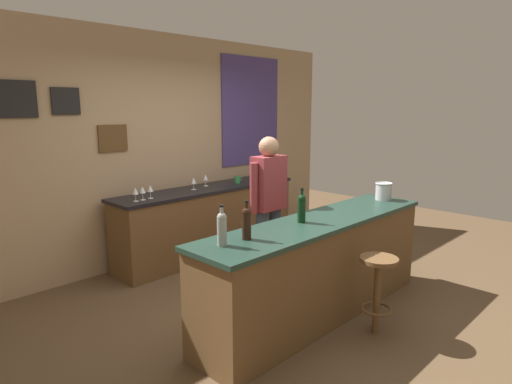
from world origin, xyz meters
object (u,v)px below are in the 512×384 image
Objects in this scene: bar_stool at (378,282)px; wine_glass_a at (135,192)px; wine_glass_d at (194,181)px; wine_bottle_b at (247,222)px; wine_glass_c at (150,189)px; wine_bottle_c at (302,207)px; bartender at (269,202)px; coffee_mug at (237,180)px; wine_glass_b at (142,190)px; wine_glass_e at (205,178)px; ice_bucket at (384,191)px; wine_bottle_a at (222,228)px.

bar_stool is 2.69m from wine_glass_a.
wine_glass_a is at bearing -173.96° from wine_glass_d.
bar_stool is 4.39× the size of wine_glass_a.
wine_bottle_b is 1.97× the size of wine_glass_a.
wine_glass_c is at bearing 102.93° from bar_stool.
wine_glass_d is at bearing 79.94° from wine_bottle_c.
bartender is 1.42m from coffee_mug.
wine_glass_d is (-0.00, 1.27, 0.07)m from bartender.
wine_glass_b is 0.11m from wine_glass_c.
wine_glass_a and wine_glass_e have the same top height.
bartender reaches higher than ice_bucket.
bartender is 5.29× the size of wine_bottle_c.
bar_stool is 4.39× the size of wine_glass_d.
wine_bottle_c is 1.96m from wine_glass_a.
wine_bottle_b reaches higher than ice_bucket.
wine_bottle_a is 1.97× the size of wine_glass_c.
bar_stool is 1.37m from ice_bucket.
wine_glass_e is at bearing 9.20° from wine_glass_a.
wine_bottle_a reaches higher than bar_stool.
wine_glass_a reaches higher than coffee_mug.
wine_bottle_a reaches higher than coffee_mug.
bartender is at bearing -89.87° from wine_glass_d.
coffee_mug is (-0.31, 1.99, -0.07)m from ice_bucket.
wine_glass_c and wine_glass_e have the same top height.
wine_glass_a is at bearing 84.82° from wine_bottle_b.
bartender is 10.45× the size of wine_glass_a.
wine_glass_d and wine_glass_e have the same top height.
wine_glass_c is 0.95m from wine_glass_e.
wine_bottle_b is 1.97× the size of wine_glass_d.
wine_glass_b is at bearing 132.69° from ice_bucket.
wine_bottle_b reaches higher than wine_glass_b.
wine_glass_b is (-0.42, 1.90, -0.05)m from wine_bottle_c.
ice_bucket reaches higher than bar_stool.
bar_stool is 3.62× the size of ice_bucket.
ice_bucket is at bearing -49.20° from wine_glass_c.
wine_glass_b is 1.00× the size of wine_glass_e.
wine_glass_c is at bearing 79.05° from wine_bottle_b.
wine_glass_e is (1.13, 0.18, 0.00)m from wine_glass_a.
coffee_mug is (1.58, 0.05, -0.06)m from wine_glass_a.
bar_stool is 5.44× the size of coffee_mug.
wine_bottle_b reaches higher than wine_glass_c.
wine_glass_a is at bearing -175.08° from wine_glass_b.
bartender is 1.46m from wine_glass_a.
bar_stool is 4.39× the size of wine_glass_c.
wine_glass_a is (-0.87, 1.17, 0.07)m from bartender.
wine_glass_a is 1.24× the size of coffee_mug.
wine_glass_a is at bearing -178.01° from coffee_mug.
bar_stool is at bearing -107.21° from coffee_mug.
wine_glass_e reaches higher than bar_stool.
wine_glass_a is (0.17, 1.91, -0.05)m from wine_bottle_b.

